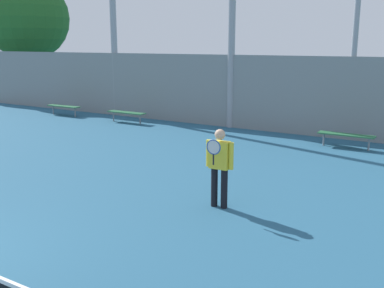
{
  "coord_description": "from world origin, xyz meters",
  "views": [
    {
      "loc": [
        6.94,
        -2.61,
        3.36
      ],
      "look_at": [
        1.39,
        6.48,
        0.96
      ],
      "focal_mm": 42.0,
      "sensor_mm": 36.0,
      "label": 1
    }
  ],
  "objects_px": {
    "bench_courtside_far": "(64,107)",
    "tree_green_tall": "(27,18)",
    "bench_adjacent_court": "(346,135)",
    "tennis_player": "(219,163)",
    "bench_courtside_near": "(126,113)"
  },
  "relations": [
    {
      "from": "bench_courtside_far",
      "to": "tree_green_tall",
      "type": "distance_m",
      "value": 9.42
    },
    {
      "from": "bench_adjacent_court",
      "to": "tree_green_tall",
      "type": "height_order",
      "value": "tree_green_tall"
    },
    {
      "from": "tennis_player",
      "to": "bench_courtside_near",
      "type": "bearing_deg",
      "value": 138.27
    },
    {
      "from": "tennis_player",
      "to": "bench_courtside_near",
      "type": "relative_size",
      "value": 0.9
    },
    {
      "from": "tennis_player",
      "to": "bench_adjacent_court",
      "type": "relative_size",
      "value": 0.93
    },
    {
      "from": "bench_courtside_near",
      "to": "tree_green_tall",
      "type": "relative_size",
      "value": 0.25
    },
    {
      "from": "bench_courtside_near",
      "to": "bench_adjacent_court",
      "type": "height_order",
      "value": "same"
    },
    {
      "from": "tennis_player",
      "to": "tree_green_tall",
      "type": "distance_m",
      "value": 22.54
    },
    {
      "from": "tennis_player",
      "to": "bench_courtside_far",
      "type": "relative_size",
      "value": 0.91
    },
    {
      "from": "bench_courtside_near",
      "to": "bench_courtside_far",
      "type": "xyz_separation_m",
      "value": [
        -3.81,
        0.0,
        -0.0
      ]
    },
    {
      "from": "bench_courtside_near",
      "to": "bench_adjacent_court",
      "type": "bearing_deg",
      "value": 0.0
    },
    {
      "from": "bench_adjacent_court",
      "to": "tree_green_tall",
      "type": "relative_size",
      "value": 0.24
    },
    {
      "from": "bench_courtside_near",
      "to": "tree_green_tall",
      "type": "bearing_deg",
      "value": 159.4
    },
    {
      "from": "bench_courtside_far",
      "to": "tree_green_tall",
      "type": "relative_size",
      "value": 0.25
    },
    {
      "from": "tree_green_tall",
      "to": "bench_courtside_far",
      "type": "bearing_deg",
      "value": -29.85
    }
  ]
}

